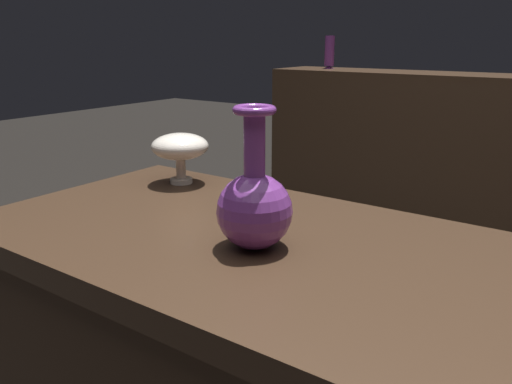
# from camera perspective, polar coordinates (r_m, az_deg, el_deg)

# --- Properties ---
(back_display_shelf) EXTENTS (2.60, 0.40, 0.99)m
(back_display_shelf) POSITION_cam_1_polar(r_m,az_deg,el_deg) (3.11, 24.26, 2.32)
(back_display_shelf) COLOR #422D1E
(back_display_shelf) RESTS_ON ground_plane
(vase_centerpiece) EXTENTS (0.14, 0.14, 0.26)m
(vase_centerpiece) POSITION_cam_1_polar(r_m,az_deg,el_deg) (0.96, -0.17, -1.38)
(vase_centerpiece) COLOR #7A388E
(vase_centerpiece) RESTS_ON display_plinth
(vase_tall_behind) EXTENTS (0.15, 0.15, 0.13)m
(vase_tall_behind) POSITION_cam_1_polar(r_m,az_deg,el_deg) (1.41, -8.27, 4.79)
(vase_tall_behind) COLOR silver
(vase_tall_behind) RESTS_ON display_plinth
(shelf_vase_far_left) EXTENTS (0.07, 0.07, 0.20)m
(shelf_vase_far_left) POSITION_cam_1_polar(r_m,az_deg,el_deg) (3.43, 8.00, 14.81)
(shelf_vase_far_left) COLOR #7A388E
(shelf_vase_far_left) RESTS_ON back_display_shelf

